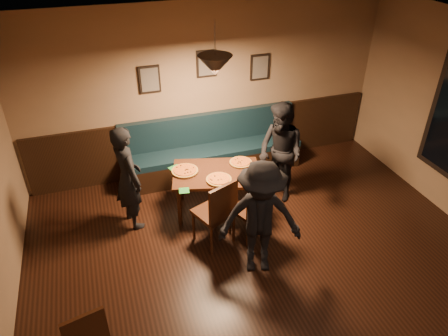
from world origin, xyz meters
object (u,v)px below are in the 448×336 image
object	(u,v)px
booth_bench	(213,147)
chair_near_left	(213,211)
diner_front	(260,219)
soda_glass	(263,172)
chair_near_right	(248,207)
tabasco_bottle	(251,165)
dining_table	(217,191)
diner_left	(128,178)
diner_right	(280,153)

from	to	relation	value
booth_bench	chair_near_left	world-z (taller)	chair_near_left
diner_front	soda_glass	bearing A→B (deg)	81.54
chair_near_right	tabasco_bottle	size ratio (longest dim) A/B	8.16
diner_front	soda_glass	xyz separation A→B (m)	(0.45, 0.99, -0.04)
dining_table	tabasco_bottle	bearing A→B (deg)	7.96
diner_left	soda_glass	size ratio (longest dim) A/B	11.13
diner_left	dining_table	bearing A→B (deg)	-109.97
dining_table	diner_left	world-z (taller)	diner_left
diner_left	diner_right	world-z (taller)	diner_right
booth_bench	diner_right	xyz separation A→B (m)	(0.77, -0.95, 0.28)
diner_front	tabasco_bottle	distance (m)	1.29
dining_table	chair_near_left	xyz separation A→B (m)	(-0.25, -0.65, 0.18)
chair_near_right	diner_front	world-z (taller)	diner_front
soda_glass	diner_front	bearing A→B (deg)	-114.58
dining_table	chair_near_right	distance (m)	0.73
chair_near_right	diner_front	distance (m)	0.71
chair_near_right	tabasco_bottle	bearing A→B (deg)	43.10
diner_left	booth_bench	bearing A→B (deg)	-74.71
diner_front	soda_glass	size ratio (longest dim) A/B	11.12
diner_front	chair_near_right	bearing A→B (deg)	96.93
dining_table	diner_left	bearing A→B (deg)	-168.88
dining_table	diner_left	size ratio (longest dim) A/B	0.80
chair_near_right	diner_left	bearing A→B (deg)	129.81
dining_table	chair_near_left	size ratio (longest dim) A/B	1.22
soda_glass	tabasco_bottle	world-z (taller)	soda_glass
chair_near_left	diner_right	xyz separation A→B (m)	(1.27, 0.69, 0.27)
diner_left	diner_front	bearing A→B (deg)	-151.27
dining_table	tabasco_bottle	xyz separation A→B (m)	(0.51, -0.06, 0.39)
chair_near_right	diner_left	xyz separation A→B (m)	(-1.48, 0.76, 0.31)
chair_near_left	diner_right	bearing A→B (deg)	6.19
tabasco_bottle	booth_bench	bearing A→B (deg)	103.94
chair_near_right	diner_right	xyz separation A→B (m)	(0.78, 0.71, 0.32)
tabasco_bottle	chair_near_right	bearing A→B (deg)	-113.88
booth_bench	tabasco_bottle	bearing A→B (deg)	-76.06
soda_glass	tabasco_bottle	bearing A→B (deg)	107.61
chair_near_left	tabasco_bottle	xyz separation A→B (m)	(0.76, 0.59, 0.21)
booth_bench	diner_front	world-z (taller)	diner_front
chair_near_left	booth_bench	bearing A→B (deg)	50.82
diner_right	soda_glass	distance (m)	0.56
chair_near_left	soda_glass	world-z (taller)	chair_near_left
booth_bench	chair_near_right	bearing A→B (deg)	-90.31
chair_near_right	diner_right	size ratio (longest dim) A/B	0.59
diner_left	tabasco_bottle	distance (m)	1.76
chair_near_left	chair_near_right	world-z (taller)	chair_near_left
chair_near_right	diner_right	distance (m)	1.11
chair_near_left	diner_left	world-z (taller)	diner_left
chair_near_right	soda_glass	world-z (taller)	chair_near_right
tabasco_bottle	diner_left	bearing A→B (deg)	175.19
booth_bench	diner_left	distance (m)	1.76
dining_table	booth_bench	bearing A→B (deg)	90.92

